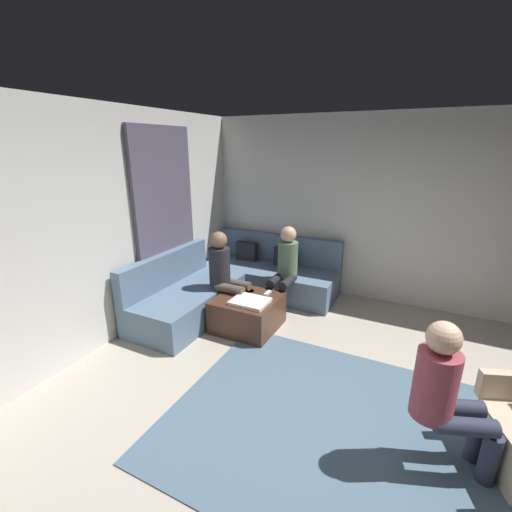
# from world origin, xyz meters

# --- Properties ---
(ground_plane) EXTENTS (6.00, 6.00, 0.10)m
(ground_plane) POSITION_xyz_m (0.00, 0.00, -0.05)
(ground_plane) COLOR #B2A899
(wall_back) EXTENTS (6.00, 0.12, 2.70)m
(wall_back) POSITION_xyz_m (0.00, 2.94, 1.35)
(wall_back) COLOR silver
(wall_back) RESTS_ON ground_plane
(wall_left) EXTENTS (0.12, 6.00, 2.70)m
(wall_left) POSITION_xyz_m (-2.94, 0.00, 1.35)
(wall_left) COLOR silver
(wall_left) RESTS_ON ground_plane
(curtain_panel) EXTENTS (0.06, 1.10, 2.50)m
(curtain_panel) POSITION_xyz_m (-2.84, 1.30, 1.25)
(curtain_panel) COLOR #595166
(curtain_panel) RESTS_ON ground_plane
(area_rug) EXTENTS (2.60, 2.20, 0.01)m
(area_rug) POSITION_xyz_m (-0.20, 0.10, 0.01)
(area_rug) COLOR slate
(area_rug) RESTS_ON ground_plane
(sectional_couch) EXTENTS (2.10, 2.55, 0.87)m
(sectional_couch) POSITION_xyz_m (-2.08, 1.88, 0.28)
(sectional_couch) COLOR slate
(sectional_couch) RESTS_ON ground_plane
(ottoman) EXTENTS (0.76, 0.76, 0.42)m
(ottoman) POSITION_xyz_m (-1.56, 1.24, 0.21)
(ottoman) COLOR #4C2D1E
(ottoman) RESTS_ON ground_plane
(folded_blanket) EXTENTS (0.44, 0.36, 0.04)m
(folded_blanket) POSITION_xyz_m (-1.46, 1.12, 0.44)
(folded_blanket) COLOR white
(folded_blanket) RESTS_ON ottoman
(coffee_mug) EXTENTS (0.08, 0.08, 0.10)m
(coffee_mug) POSITION_xyz_m (-1.78, 1.42, 0.47)
(coffee_mug) COLOR #334C72
(coffee_mug) RESTS_ON ottoman
(game_remote) EXTENTS (0.05, 0.15, 0.02)m
(game_remote) POSITION_xyz_m (-1.38, 1.46, 0.43)
(game_remote) COLOR white
(game_remote) RESTS_ON ottoman
(person_on_couch_back) EXTENTS (0.30, 0.60, 1.20)m
(person_on_couch_back) POSITION_xyz_m (-1.33, 1.93, 0.66)
(person_on_couch_back) COLOR black
(person_on_couch_back) RESTS_ON ground_plane
(person_on_couch_side) EXTENTS (0.60, 0.30, 1.20)m
(person_on_couch_side) POSITION_xyz_m (-1.93, 1.35, 0.66)
(person_on_couch_side) COLOR brown
(person_on_couch_side) RESTS_ON ground_plane
(person_on_armchair) EXTENTS (0.61, 0.42, 1.18)m
(person_on_armchair) POSITION_xyz_m (0.62, 0.05, 0.64)
(person_on_armchair) COLOR #2D3347
(person_on_armchair) RESTS_ON ground_plane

